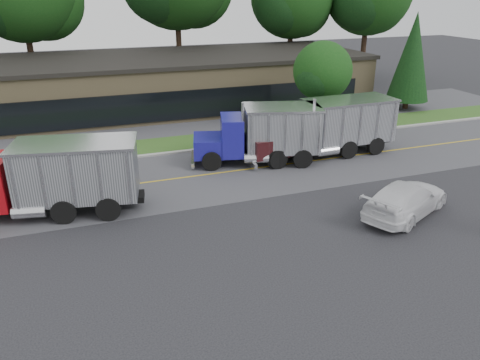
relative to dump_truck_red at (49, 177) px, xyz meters
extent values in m
plane|color=#35353A|center=(8.27, -6.83, -1.81)|extent=(140.00, 140.00, 0.00)
cube|color=#535358|center=(8.27, 2.17, -1.81)|extent=(60.00, 8.00, 0.02)
cube|color=gold|center=(8.27, 2.17, -1.81)|extent=(60.00, 0.12, 0.01)
cube|color=#9E9E99|center=(8.27, 6.37, -1.81)|extent=(60.00, 0.30, 0.12)
cube|color=#2F4E1A|center=(8.27, 8.17, -1.81)|extent=(60.00, 3.40, 0.03)
cube|color=#535358|center=(8.27, 13.17, -1.81)|extent=(60.00, 7.00, 0.02)
cube|color=#927E59|center=(10.27, 19.17, 0.19)|extent=(32.00, 12.00, 4.00)
cylinder|color=#382619|center=(-1.73, 27.17, 0.79)|extent=(0.56, 0.56, 5.21)
sphere|color=#123D10|center=(0.06, 28.36, 6.67)|extent=(7.14, 7.14, 7.14)
cylinder|color=#382619|center=(12.27, 27.17, 1.17)|extent=(0.56, 0.56, 5.95)
cylinder|color=#382619|center=(24.27, 26.17, 0.56)|extent=(0.56, 0.56, 4.74)
sphere|color=#123D10|center=(25.90, 27.25, 5.92)|extent=(6.51, 6.51, 6.51)
sphere|color=black|center=(22.92, 25.35, 6.19)|extent=(5.96, 5.96, 5.96)
cylinder|color=#382619|center=(32.27, 24.17, 0.70)|extent=(0.56, 0.56, 5.03)
sphere|color=#123D10|center=(34.00, 25.31, 6.37)|extent=(6.89, 6.89, 6.89)
cylinder|color=#382619|center=(28.27, 11.17, -1.31)|extent=(0.44, 0.44, 1.00)
cone|color=black|center=(28.27, 11.17, 2.55)|extent=(3.49, 3.49, 7.14)
cylinder|color=#382619|center=(18.27, 8.17, -0.67)|extent=(0.56, 0.56, 2.28)
sphere|color=#123D10|center=(18.27, 8.17, 2.42)|extent=(4.16, 4.16, 4.16)
sphere|color=#123D10|center=(19.05, 8.69, 1.90)|extent=(3.12, 3.12, 3.12)
sphere|color=black|center=(17.62, 7.78, 2.03)|extent=(2.86, 2.86, 2.86)
cube|color=black|center=(-0.26, 0.05, -1.24)|extent=(8.82, 2.66, 0.28)
cube|color=silver|center=(1.24, -0.24, 0.21)|extent=(5.64, 3.46, 2.50)
cube|color=silver|center=(1.24, -0.24, 1.51)|extent=(5.82, 3.64, 0.12)
cylinder|color=black|center=(1.84, 0.81, -1.24)|extent=(1.15, 0.55, 1.10)
cylinder|color=black|center=(1.40, -1.44, -1.24)|extent=(1.15, 0.55, 1.10)
cube|color=black|center=(11.56, 3.07, -1.24)|extent=(7.11, 2.81, 0.28)
cube|color=navy|center=(8.58, 3.88, -0.69)|extent=(2.24, 2.66, 1.10)
cube|color=navy|center=(9.92, 3.52, -0.09)|extent=(1.81, 2.64, 2.20)
cube|color=black|center=(9.40, 3.66, 0.31)|extent=(0.60, 2.04, 0.90)
cube|color=silver|center=(12.75, 2.75, 0.21)|extent=(4.74, 3.52, 2.50)
cube|color=silver|center=(12.75, 2.75, 1.51)|extent=(4.93, 3.70, 0.12)
cylinder|color=black|center=(9.03, 4.95, -1.24)|extent=(1.15, 0.62, 1.10)
cylinder|color=black|center=(8.43, 2.73, -1.24)|extent=(1.15, 0.62, 1.10)
cylinder|color=black|center=(13.35, 3.78, -1.24)|extent=(1.15, 0.62, 1.10)
cylinder|color=black|center=(12.75, 1.56, -1.24)|extent=(1.15, 0.62, 1.10)
cube|color=black|center=(15.82, 2.98, -1.24)|extent=(9.13, 1.25, 0.28)
cube|color=black|center=(11.86, 2.87, -0.69)|extent=(2.24, 2.36, 1.10)
cube|color=black|center=(13.64, 2.92, -0.09)|extent=(1.65, 2.44, 2.20)
cube|color=black|center=(12.95, 2.90, 0.31)|extent=(0.12, 2.10, 0.90)
cube|color=silver|center=(17.40, 3.03, 0.21)|extent=(5.51, 2.65, 2.50)
cube|color=silver|center=(17.40, 3.03, 1.51)|extent=(5.67, 2.80, 0.12)
cylinder|color=black|center=(12.02, 4.03, -1.24)|extent=(1.11, 0.38, 1.10)
cylinder|color=black|center=(12.09, 1.73, -1.24)|extent=(1.11, 0.38, 1.10)
cylinder|color=black|center=(17.76, 4.19, -1.24)|extent=(1.11, 0.38, 1.10)
cylinder|color=black|center=(17.83, 1.89, -1.24)|extent=(1.11, 0.38, 1.10)
imported|color=white|center=(15.24, -5.57, -1.04)|extent=(5.70, 4.23, 1.53)
camera|label=1|loc=(1.55, -21.28, 7.96)|focal=35.00mm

